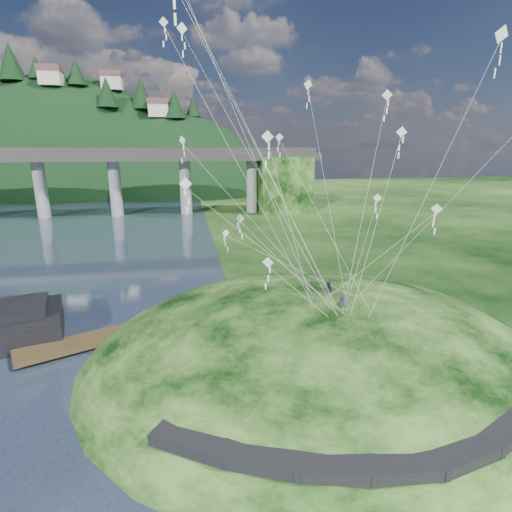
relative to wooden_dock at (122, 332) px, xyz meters
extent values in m
plane|color=black|center=(7.07, -7.71, -0.50)|extent=(320.00, 320.00, 0.00)
ellipsoid|color=black|center=(15.07, -5.71, -2.00)|extent=(36.00, 32.00, 13.00)
cube|color=black|center=(5.57, -15.71, 1.53)|extent=(4.32, 3.62, 0.71)
cube|color=black|center=(8.57, -17.36, 1.59)|extent=(4.10, 2.97, 0.61)
cube|color=black|center=(11.57, -18.36, 1.59)|extent=(3.85, 2.37, 0.62)
cube|color=black|center=(14.57, -18.81, 1.54)|extent=(3.62, 1.83, 0.66)
cube|color=black|center=(17.57, -18.61, 1.55)|extent=(3.82, 2.27, 0.68)
cube|color=black|center=(20.57, -17.66, 1.64)|extent=(4.11, 2.97, 0.71)
cylinder|color=gray|center=(-24.93, 62.29, 6.00)|extent=(2.60, 2.60, 13.00)
cylinder|color=gray|center=(-9.43, 62.29, 6.00)|extent=(2.60, 2.60, 13.00)
cylinder|color=gray|center=(6.07, 62.29, 6.00)|extent=(2.60, 2.60, 13.00)
cylinder|color=gray|center=(21.57, 62.29, 6.00)|extent=(2.60, 2.60, 13.00)
cube|color=black|center=(29.07, 62.29, 6.00)|extent=(12.00, 11.00, 13.00)
ellipsoid|color=black|center=(-32.93, 118.29, -6.50)|extent=(96.00, 68.00, 88.00)
ellipsoid|color=black|center=(2.07, 110.29, -10.50)|extent=(76.00, 56.00, 72.00)
cone|color=black|center=(-42.81, 106.92, 38.74)|extent=(8.01, 8.01, 10.54)
cone|color=black|center=(-35.80, 106.36, 37.39)|extent=(4.97, 4.97, 6.54)
cone|color=black|center=(-24.33, 104.33, 36.18)|extent=(5.83, 5.83, 7.67)
cone|color=black|center=(-15.38, 99.38, 30.09)|extent=(6.47, 6.47, 8.51)
cone|color=black|center=(-6.15, 106.28, 30.74)|extent=(7.13, 7.13, 9.38)
cone|color=black|center=(3.95, 101.32, 27.37)|extent=(6.56, 6.56, 8.63)
cone|color=black|center=(9.84, 106.92, 27.18)|extent=(4.88, 4.88, 6.42)
cube|color=beige|center=(-30.93, 102.29, 33.78)|extent=(6.00, 5.00, 4.00)
cube|color=brown|center=(-30.93, 102.29, 36.48)|extent=(6.40, 5.40, 1.60)
cube|color=beige|center=(-14.93, 108.29, 33.68)|extent=(6.00, 5.00, 4.00)
cube|color=brown|center=(-14.93, 108.29, 36.38)|extent=(6.40, 5.40, 1.60)
cube|color=beige|center=(-0.93, 102.29, 25.39)|extent=(6.00, 5.00, 4.00)
cube|color=brown|center=(-0.93, 102.29, 28.09)|extent=(6.40, 5.40, 1.60)
cube|color=black|center=(-8.77, 0.78, 2.34)|extent=(6.90, 6.19, 0.59)
cube|color=#3A2B17|center=(0.00, 0.00, 0.01)|extent=(15.43, 8.75, 0.40)
cylinder|color=#3A2B17|center=(-6.18, -2.78, -0.27)|extent=(0.34, 0.34, 1.13)
cylinder|color=#3A2B17|center=(-3.09, -1.39, -0.27)|extent=(0.34, 0.34, 1.13)
cylinder|color=#3A2B17|center=(0.00, 0.00, -0.27)|extent=(0.34, 0.34, 1.13)
cylinder|color=#3A2B17|center=(3.09, 1.39, -0.27)|extent=(0.34, 0.34, 1.13)
cylinder|color=#3A2B17|center=(6.18, 2.78, -0.27)|extent=(0.34, 0.34, 1.13)
imported|color=#252A32|center=(15.76, -8.19, 5.30)|extent=(0.69, 0.50, 1.77)
imported|color=#252A32|center=(15.85, -5.31, 5.30)|extent=(0.99, 0.96, 1.61)
cube|color=white|center=(4.82, -0.08, 23.26)|extent=(0.66, 0.21, 0.66)
cube|color=white|center=(4.82, -0.08, 22.79)|extent=(0.09, 0.02, 0.39)
cube|color=white|center=(4.82, -0.08, 22.32)|extent=(0.09, 0.02, 0.39)
cube|color=white|center=(4.82, -0.08, 21.84)|extent=(0.09, 0.02, 0.39)
cube|color=white|center=(14.14, 3.79, 15.69)|extent=(0.71, 0.27, 0.68)
cube|color=white|center=(14.14, 3.79, 15.19)|extent=(0.09, 0.04, 0.41)
cube|color=white|center=(14.14, 3.79, 14.69)|extent=(0.09, 0.04, 0.41)
cube|color=white|center=(14.14, 3.79, 14.19)|extent=(0.09, 0.04, 0.41)
cube|color=white|center=(5.72, 2.45, 15.38)|extent=(0.50, 0.61, 0.73)
cube|color=white|center=(5.72, 2.45, 14.85)|extent=(0.09, 0.07, 0.43)
cube|color=white|center=(5.72, 2.45, 14.32)|extent=(0.09, 0.07, 0.43)
cube|color=white|center=(5.72, 2.45, 13.79)|extent=(0.09, 0.07, 0.43)
cube|color=white|center=(6.08, 1.19, 23.24)|extent=(0.80, 0.26, 0.81)
cube|color=white|center=(6.08, 1.19, 22.66)|extent=(0.10, 0.06, 0.47)
cube|color=white|center=(6.08, 1.19, 22.09)|extent=(0.10, 0.06, 0.47)
cube|color=white|center=(6.08, 1.19, 21.51)|extent=(0.10, 0.06, 0.47)
cube|color=white|center=(5.78, -8.51, 12.89)|extent=(0.72, 0.21, 0.70)
cube|color=white|center=(5.78, -8.51, 12.38)|extent=(0.09, 0.05, 0.41)
cube|color=white|center=(5.78, -8.51, 11.87)|extent=(0.09, 0.05, 0.41)
cube|color=white|center=(5.78, -8.51, 11.37)|extent=(0.09, 0.05, 0.41)
cube|color=white|center=(22.64, 1.15, 19.02)|extent=(0.67, 0.62, 0.86)
cube|color=white|center=(22.64, 1.15, 18.40)|extent=(0.11, 0.08, 0.51)
cube|color=white|center=(22.64, 1.15, 17.78)|extent=(0.11, 0.08, 0.51)
cube|color=white|center=(22.64, 1.15, 17.16)|extent=(0.11, 0.08, 0.51)
cube|color=white|center=(5.74, -11.29, 21.09)|extent=(0.11, 0.06, 0.51)
cube|color=white|center=(5.74, -11.29, 20.47)|extent=(0.11, 0.06, 0.51)
cube|color=white|center=(16.72, 4.15, 20.08)|extent=(0.81, 0.28, 0.80)
cube|color=white|center=(16.72, 4.15, 19.49)|extent=(0.10, 0.07, 0.48)
cube|color=white|center=(16.72, 4.15, 18.91)|extent=(0.10, 0.07, 0.48)
cube|color=white|center=(16.72, 4.15, 18.32)|extent=(0.10, 0.07, 0.48)
cube|color=white|center=(9.07, 2.08, 7.64)|extent=(0.66, 0.31, 0.70)
cube|color=white|center=(9.07, 2.08, 7.14)|extent=(0.08, 0.07, 0.41)
cube|color=white|center=(9.07, 2.08, 6.64)|extent=(0.08, 0.07, 0.41)
cube|color=white|center=(9.07, 2.08, 6.14)|extent=(0.08, 0.07, 0.41)
cube|color=white|center=(20.21, -6.02, 15.85)|extent=(0.69, 0.28, 0.71)
cube|color=white|center=(20.21, -6.02, 15.34)|extent=(0.09, 0.03, 0.42)
cube|color=white|center=(20.21, -6.02, 14.83)|extent=(0.09, 0.03, 0.42)
cube|color=white|center=(20.21, -6.02, 14.33)|extent=(0.09, 0.03, 0.42)
cube|color=white|center=(23.47, -6.05, 10.60)|extent=(0.63, 0.54, 0.76)
cube|color=white|center=(23.47, -6.05, 10.04)|extent=(0.10, 0.06, 0.46)
cube|color=white|center=(23.47, -6.05, 9.48)|extent=(0.10, 0.06, 0.46)
cube|color=white|center=(23.47, -6.05, 8.92)|extent=(0.10, 0.06, 0.46)
cube|color=white|center=(11.57, -3.46, 15.58)|extent=(0.81, 0.45, 0.87)
cube|color=white|center=(11.57, -3.46, 14.95)|extent=(0.12, 0.05, 0.52)
cube|color=white|center=(11.57, -3.46, 14.32)|extent=(0.12, 0.05, 0.52)
cube|color=white|center=(11.57, -3.46, 13.69)|extent=(0.12, 0.05, 0.52)
cube|color=white|center=(23.67, 3.41, 10.20)|extent=(0.60, 0.64, 0.82)
cube|color=white|center=(23.67, 3.41, 9.61)|extent=(0.10, 0.08, 0.49)
cube|color=white|center=(23.67, 3.41, 9.02)|extent=(0.10, 0.08, 0.49)
cube|color=white|center=(23.67, 3.41, 8.42)|extent=(0.10, 0.08, 0.49)
cube|color=white|center=(9.65, -2.93, 9.78)|extent=(0.56, 0.42, 0.66)
cube|color=white|center=(9.65, -2.93, 9.31)|extent=(0.08, 0.05, 0.38)
cube|color=white|center=(9.65, -2.93, 8.85)|extent=(0.08, 0.05, 0.38)
cube|color=white|center=(9.65, -2.93, 8.38)|extent=(0.08, 0.05, 0.38)
cube|color=white|center=(10.73, -7.87, 7.78)|extent=(0.66, 0.39, 0.73)
cube|color=white|center=(10.73, -7.87, 7.26)|extent=(0.10, 0.05, 0.42)
cube|color=white|center=(10.73, -7.87, 6.74)|extent=(0.10, 0.05, 0.42)
cube|color=white|center=(10.73, -7.87, 6.22)|extent=(0.10, 0.05, 0.42)
cube|color=white|center=(22.38, -11.26, 20.57)|extent=(0.88, 0.32, 0.85)
cube|color=white|center=(22.38, -11.26, 19.94)|extent=(0.11, 0.07, 0.51)
cube|color=white|center=(22.38, -11.26, 19.31)|extent=(0.11, 0.07, 0.51)
cube|color=white|center=(22.38, -11.26, 18.69)|extent=(0.11, 0.07, 0.51)
camera|label=1|loc=(5.68, -31.78, 14.98)|focal=28.00mm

